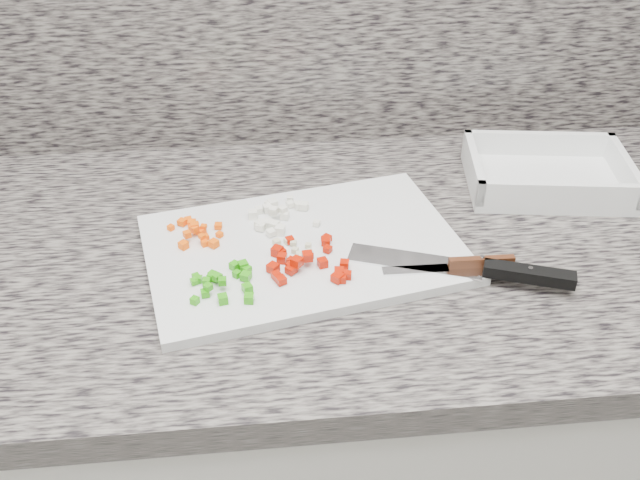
# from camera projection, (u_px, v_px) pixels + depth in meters

# --- Properties ---
(cabinet) EXTENTS (3.92, 0.62, 0.86)m
(cabinet) POSITION_uv_depth(u_px,v_px,m) (315.00, 456.00, 1.26)
(cabinet) COLOR silver
(cabinet) RESTS_ON ground
(countertop) EXTENTS (3.96, 0.64, 0.04)m
(countertop) POSITION_uv_depth(u_px,v_px,m) (314.00, 250.00, 1.00)
(countertop) COLOR slate
(countertop) RESTS_ON cabinet
(cutting_board) EXTENTS (0.46, 0.35, 0.01)m
(cutting_board) POSITION_uv_depth(u_px,v_px,m) (304.00, 249.00, 0.96)
(cutting_board) COLOR silver
(cutting_board) RESTS_ON countertop
(carrot_pile) EXTENTS (0.08, 0.07, 0.02)m
(carrot_pile) POSITION_uv_depth(u_px,v_px,m) (196.00, 231.00, 0.97)
(carrot_pile) COLOR #FD5605
(carrot_pile) RESTS_ON cutting_board
(onion_pile) EXTENTS (0.10, 0.10, 0.02)m
(onion_pile) POSITION_uv_depth(u_px,v_px,m) (276.00, 216.00, 1.00)
(onion_pile) COLOR silver
(onion_pile) RESTS_ON cutting_board
(green_pepper_pile) EXTENTS (0.08, 0.08, 0.02)m
(green_pepper_pile) POSITION_uv_depth(u_px,v_px,m) (225.00, 281.00, 0.88)
(green_pepper_pile) COLOR #2A990D
(green_pepper_pile) RESTS_ON cutting_board
(red_pepper_pile) EXTENTS (0.11, 0.10, 0.02)m
(red_pepper_pile) POSITION_uv_depth(u_px,v_px,m) (307.00, 262.00, 0.91)
(red_pepper_pile) COLOR #AF1402
(red_pepper_pile) RESTS_ON cutting_board
(garlic_pile) EXTENTS (0.05, 0.05, 0.01)m
(garlic_pile) POSITION_uv_depth(u_px,v_px,m) (292.00, 249.00, 0.94)
(garlic_pile) COLOR beige
(garlic_pile) RESTS_ON cutting_board
(chef_knife) EXTENTS (0.28, 0.13, 0.02)m
(chef_knife) POSITION_uv_depth(u_px,v_px,m) (489.00, 270.00, 0.90)
(chef_knife) COLOR silver
(chef_knife) RESTS_ON cutting_board
(paring_knife) EXTENTS (0.17, 0.02, 0.02)m
(paring_knife) POSITION_uv_depth(u_px,v_px,m) (465.00, 264.00, 0.91)
(paring_knife) COLOR silver
(paring_knife) RESTS_ON cutting_board
(tray) EXTENTS (0.26, 0.21, 0.05)m
(tray) POSITION_uv_depth(u_px,v_px,m) (547.00, 176.00, 1.10)
(tray) COLOR silver
(tray) RESTS_ON countertop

